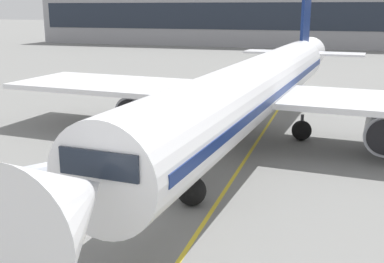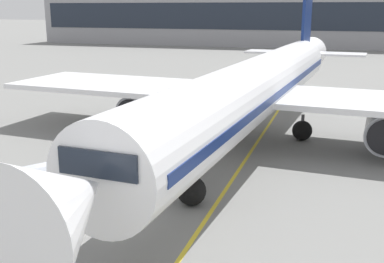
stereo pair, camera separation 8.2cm
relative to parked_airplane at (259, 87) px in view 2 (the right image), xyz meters
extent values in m
plane|color=slate|center=(-3.36, -13.92, -3.64)|extent=(600.00, 600.00, 0.00)
cylinder|color=white|center=(-0.07, -0.87, 0.08)|extent=(6.68, 37.44, 3.86)
cube|color=navy|center=(-0.07, -0.87, 0.08)|extent=(6.61, 35.96, 0.46)
cone|color=white|center=(-1.63, -21.37, 0.08)|extent=(3.95, 4.13, 3.67)
cone|color=white|center=(1.58, 20.78, 0.37)|extent=(3.74, 6.41, 3.28)
cube|color=white|center=(-9.59, 0.79, -0.50)|extent=(18.21, 8.77, 0.36)
cylinder|color=#93969E|center=(-8.15, -0.07, -1.88)|extent=(2.76, 5.01, 2.39)
cylinder|color=black|center=(-8.34, -2.53, -1.88)|extent=(2.04, 0.27, 2.04)
cube|color=white|center=(1.44, 18.93, 0.66)|extent=(12.23, 3.89, 0.20)
cube|color=#1E2633|center=(-1.42, -18.68, 0.66)|extent=(2.83, 1.94, 0.85)
cylinder|color=#47474C|center=(-0.92, -12.02, -2.41)|extent=(0.22, 0.22, 1.11)
sphere|color=black|center=(-0.92, -12.02, -2.96)|extent=(1.36, 1.36, 1.36)
cylinder|color=#47474C|center=(-2.81, 1.20, -2.41)|extent=(0.22, 0.22, 1.11)
sphere|color=black|center=(-2.81, 1.20, -2.96)|extent=(1.36, 1.36, 1.36)
cylinder|color=#47474C|center=(2.96, 0.76, -2.41)|extent=(0.22, 0.22, 1.11)
sphere|color=black|center=(2.96, 0.76, -2.96)|extent=(1.36, 1.36, 1.36)
cube|color=silver|center=(-4.35, -11.17, -3.14)|extent=(3.30, 3.69, 0.44)
cube|color=black|center=(-5.19, -11.71, -2.57)|extent=(0.81, 0.82, 0.70)
cylinder|color=#333338|center=(-4.79, -11.16, -2.52)|extent=(0.08, 0.08, 0.80)
cube|color=silver|center=(-3.62, -10.18, -1.95)|extent=(3.62, 4.47, 2.10)
cube|color=black|center=(-3.62, -10.18, -1.86)|extent=(3.42, 4.27, 1.95)
cube|color=#333338|center=(-3.27, -10.44, -1.83)|extent=(2.90, 3.92, 2.13)
cube|color=#333338|center=(-3.98, -9.92, -1.83)|extent=(2.90, 3.92, 2.13)
cylinder|color=black|center=(-3.05, -10.64, -3.36)|extent=(0.49, 0.57, 0.56)
cylinder|color=black|center=(-4.23, -9.77, -3.36)|extent=(0.49, 0.57, 0.56)
cylinder|color=black|center=(-4.46, -12.56, -3.36)|extent=(0.49, 0.57, 0.56)
cylinder|color=black|center=(-5.64, -11.69, -3.36)|extent=(0.49, 0.57, 0.56)
cube|color=#515156|center=(-7.08, -14.05, -3.43)|extent=(2.46, 2.56, 0.12)
cylinder|color=#4C4C51|center=(-7.86, -15.15, -3.44)|extent=(0.46, 0.61, 0.07)
cube|color=#9EA3AD|center=(-7.08, -14.05, -2.62)|extent=(2.32, 2.42, 1.50)
cube|color=#9EA3AD|center=(-7.42, -13.81, -2.10)|extent=(1.74, 1.99, 0.74)
cube|color=silver|center=(-7.64, -14.83, -2.62)|extent=(1.19, 0.86, 1.38)
sphere|color=black|center=(-8.10, -14.31, -3.49)|extent=(0.30, 0.30, 0.30)
sphere|color=black|center=(-6.99, -15.09, -3.49)|extent=(0.30, 0.30, 0.30)
sphere|color=black|center=(-7.18, -13.00, -3.49)|extent=(0.30, 0.30, 0.30)
sphere|color=black|center=(-6.07, -13.79, -3.49)|extent=(0.30, 0.30, 0.30)
sphere|color=black|center=(-8.62, -15.54, -3.49)|extent=(0.30, 0.30, 0.30)
sphere|color=black|center=(-7.51, -16.32, -3.49)|extent=(0.30, 0.30, 0.30)
cylinder|color=#514C42|center=(-5.11, -11.12, -3.21)|extent=(0.15, 0.15, 0.86)
cylinder|color=#514C42|center=(-4.96, -11.02, -3.21)|extent=(0.15, 0.15, 0.86)
cube|color=orange|center=(-5.03, -11.07, -2.49)|extent=(0.45, 0.42, 0.58)
cube|color=white|center=(-5.11, -10.97, -2.49)|extent=(0.28, 0.21, 0.08)
sphere|color=beige|center=(-5.03, -11.07, -2.08)|extent=(0.21, 0.21, 0.21)
sphere|color=yellow|center=(-5.03, -11.07, -2.01)|extent=(0.23, 0.23, 0.23)
cylinder|color=orange|center=(-5.23, -11.21, -2.54)|extent=(0.09, 0.09, 0.56)
cylinder|color=orange|center=(-4.84, -10.93, -2.54)|extent=(0.09, 0.09, 0.56)
cylinder|color=#514C42|center=(-7.38, -11.52, -3.21)|extent=(0.15, 0.15, 0.86)
cylinder|color=#514C42|center=(-7.23, -11.62, -3.21)|extent=(0.15, 0.15, 0.86)
cube|color=orange|center=(-7.31, -11.57, -2.49)|extent=(0.45, 0.40, 0.58)
cube|color=white|center=(-7.24, -11.46, -2.49)|extent=(0.30, 0.19, 0.08)
sphere|color=#9E7051|center=(-7.31, -11.57, -2.08)|extent=(0.21, 0.21, 0.21)
sphere|color=yellow|center=(-7.31, -11.57, -2.01)|extent=(0.23, 0.23, 0.23)
cylinder|color=orange|center=(-7.51, -11.45, -2.54)|extent=(0.09, 0.09, 0.56)
cylinder|color=orange|center=(-7.10, -11.69, -2.54)|extent=(0.09, 0.09, 0.56)
cylinder|color=#514C42|center=(-7.20, -10.78, -3.21)|extent=(0.15, 0.15, 0.86)
cylinder|color=#514C42|center=(-7.04, -10.70, -3.21)|extent=(0.15, 0.15, 0.86)
cube|color=orange|center=(-7.12, -10.74, -2.49)|extent=(0.45, 0.39, 0.58)
cube|color=white|center=(-7.18, -10.63, -2.49)|extent=(0.31, 0.16, 0.08)
sphere|color=tan|center=(-7.12, -10.74, -2.08)|extent=(0.21, 0.21, 0.21)
sphere|color=yellow|center=(-7.12, -10.74, -2.01)|extent=(0.23, 0.23, 0.23)
cylinder|color=orange|center=(-7.34, -10.85, -2.54)|extent=(0.09, 0.09, 0.56)
cylinder|color=orange|center=(-6.91, -10.64, -2.54)|extent=(0.09, 0.09, 0.56)
cube|color=black|center=(-7.89, -0.95, -3.62)|extent=(0.70, 0.70, 0.05)
cone|color=orange|center=(-7.89, -0.95, -3.22)|extent=(0.56, 0.56, 0.74)
cylinder|color=white|center=(-7.89, -0.95, -3.19)|extent=(0.31, 0.31, 0.09)
cube|color=black|center=(-5.88, -2.40, -3.62)|extent=(0.55, 0.55, 0.05)
cone|color=orange|center=(-5.88, -2.40, -3.30)|extent=(0.44, 0.44, 0.58)
cylinder|color=white|center=(-5.88, -2.40, -3.27)|extent=(0.24, 0.24, 0.07)
cube|color=black|center=(-5.77, -3.67, -3.62)|extent=(0.57, 0.57, 0.05)
cone|color=orange|center=(-5.77, -3.67, -3.29)|extent=(0.45, 0.45, 0.60)
cylinder|color=white|center=(-5.77, -3.67, -3.26)|extent=(0.25, 0.25, 0.07)
cube|color=yellow|center=(0.15, -0.87, -3.64)|extent=(0.20, 110.00, 0.01)
cube|color=#939399|center=(-11.66, 84.85, 2.98)|extent=(113.78, 16.14, 13.25)
cube|color=#1E2633|center=(-11.66, 76.73, 3.31)|extent=(110.37, 0.10, 5.96)
camera|label=1|loc=(5.14, -31.39, 5.15)|focal=44.38mm
camera|label=2|loc=(5.21, -31.36, 5.15)|focal=44.38mm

